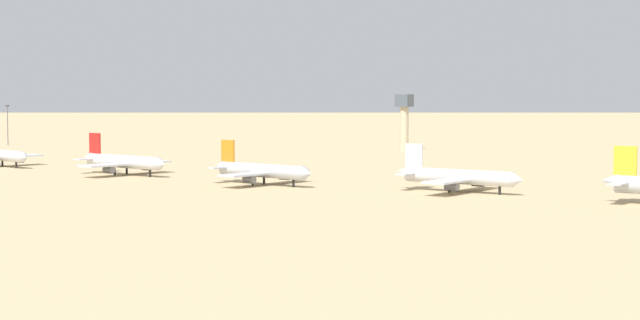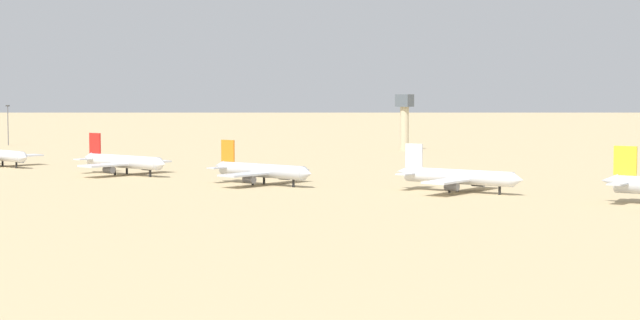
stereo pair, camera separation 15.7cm
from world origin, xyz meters
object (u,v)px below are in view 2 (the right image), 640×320
object	(u,v)px
control_tower	(404,117)
light_pole_mid	(8,122)
parked_jet_orange_4	(261,171)
parked_jet_white_5	(457,177)
parked_jet_red_3	(123,162)

from	to	relation	value
control_tower	light_pole_mid	distance (m)	159.63
parked_jet_orange_4	parked_jet_white_5	bearing A→B (deg)	17.79
parked_jet_white_5	light_pole_mid	world-z (taller)	light_pole_mid
parked_jet_orange_4	control_tower	world-z (taller)	control_tower
parked_jet_white_5	light_pole_mid	xyz separation A→B (m)	(-234.15, 81.75, 5.84)
control_tower	parked_jet_red_3	bearing A→B (deg)	-94.46
parked_jet_red_3	parked_jet_orange_4	size ratio (longest dim) A/B	1.05
parked_jet_red_3	control_tower	world-z (taller)	control_tower
parked_jet_white_5	light_pole_mid	distance (m)	248.08
light_pole_mid	parked_jet_orange_4	bearing A→B (deg)	-25.65
parked_jet_white_5	control_tower	distance (m)	158.07
parked_jet_red_3	parked_jet_orange_4	xyz separation A→B (m)	(47.31, -4.16, -0.15)
parked_jet_orange_4	parked_jet_white_5	distance (m)	47.52
parked_jet_orange_4	light_pole_mid	xyz separation A→B (m)	(-187.34, 89.96, 5.86)
parked_jet_orange_4	control_tower	distance (m)	147.11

